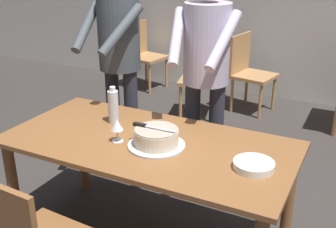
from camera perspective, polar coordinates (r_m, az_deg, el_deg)
The scene contains 11 objects.
main_dining_table at distance 2.57m, azimuth -2.70°, elevation -5.77°, with size 1.76×0.87×0.75m.
cake_on_platter at distance 2.44m, azimuth -1.59°, elevation -3.33°, with size 0.34×0.34×0.11m.
cake_knife at distance 2.44m, azimuth -3.11°, elevation -1.64°, with size 0.27×0.03×0.02m.
plate_stack at distance 2.26m, azimuth 11.64°, elevation -6.86°, with size 0.22×0.22×0.04m.
wine_glass_near at distance 2.50m, azimuth -7.00°, elevation -1.58°, with size 0.08×0.08×0.14m.
water_bottle at distance 2.77m, azimuth -7.48°, elevation 1.06°, with size 0.07×0.07×0.25m.
person_cutting_cake at distance 2.92m, azimuth 5.19°, elevation 6.62°, with size 0.46×0.57×1.72m.
person_standing_beside at distance 3.27m, azimuth -6.72°, elevation 8.26°, with size 0.47×0.56×1.72m.
background_chair_0 at distance 4.73m, azimuth 5.29°, elevation 5.26°, with size 0.53×0.53×0.90m.
background_chair_1 at distance 5.78m, azimuth -3.41°, elevation 8.41°, with size 0.51×0.51×0.90m.
background_chair_2 at distance 5.02m, azimuth 10.99°, elevation 5.93°, with size 0.51×0.51×0.90m.
Camera 1 is at (1.13, -1.98, 1.84)m, focal length 44.60 mm.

